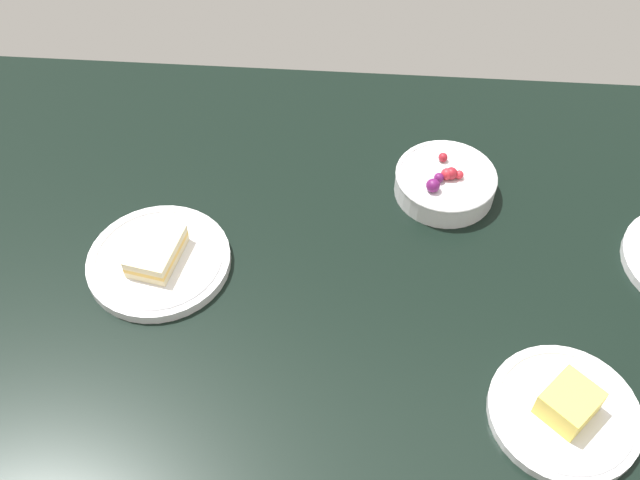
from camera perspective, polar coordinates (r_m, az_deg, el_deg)
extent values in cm
cube|color=black|center=(111.15, 0.00, -1.33)|extent=(149.41, 86.63, 4.00)
cylinder|color=silver|center=(109.63, -12.45, -1.64)|extent=(20.95, 20.95, 1.56)
torus|color=#B7B7BC|center=(109.04, -12.52, -1.39)|extent=(18.94, 18.94, 0.50)
cube|color=beige|center=(108.58, -12.57, -1.19)|extent=(7.81, 10.23, 1.20)
cube|color=#E5B24C|center=(107.82, -12.66, -0.85)|extent=(7.81, 10.23, 0.80)
cube|color=beige|center=(107.07, -12.75, -0.52)|extent=(7.81, 10.23, 1.20)
cylinder|color=silver|center=(117.80, 9.73, 4.35)|extent=(15.85, 15.85, 3.72)
torus|color=silver|center=(116.50, 9.85, 4.99)|extent=(16.02, 16.02, 0.80)
sphere|color=#59144C|center=(114.82, 9.27, 4.83)|extent=(1.57, 1.57, 1.57)
sphere|color=#B2232D|center=(115.42, 9.87, 5.11)|extent=(1.85, 1.85, 1.85)
sphere|color=maroon|center=(115.54, 10.22, 5.15)|extent=(1.98, 1.98, 1.98)
sphere|color=#B2232D|center=(115.97, 10.82, 5.03)|extent=(1.40, 1.40, 1.40)
sphere|color=#59144C|center=(113.07, 8.81, 4.24)|extent=(2.16, 2.16, 2.16)
sphere|color=maroon|center=(118.30, 9.59, 6.39)|extent=(1.49, 1.49, 1.49)
cylinder|color=silver|center=(98.84, 18.50, -12.70)|extent=(19.05, 19.05, 1.46)
torus|color=#B7B7BC|center=(98.22, 18.61, -12.50)|extent=(17.26, 17.26, 0.50)
cube|color=#F2D14C|center=(96.55, 18.90, -11.95)|extent=(8.69, 8.75, 3.94)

